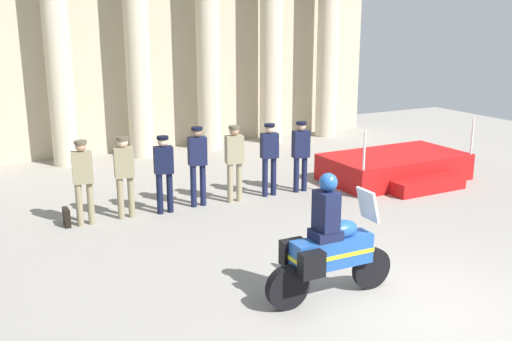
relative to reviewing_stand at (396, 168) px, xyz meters
The scene contains 12 objects.
ground_plane 6.89m from the reviewing_stand, 128.10° to the right, with size 28.00×28.00×0.00m, color gray.
colonnade_backdrop 7.87m from the reviewing_stand, 121.74° to the left, with size 14.63×1.57×7.04m.
reviewing_stand is the anchor object (origin of this frame).
officer_in_row_0 7.61m from the reviewing_stand, behind, with size 0.41×0.27×1.69m.
officer_in_row_1 6.80m from the reviewing_stand, behind, with size 0.41×0.27×1.68m.
officer_in_row_2 6.00m from the reviewing_stand, behind, with size 0.41×0.27×1.63m.
officer_in_row_3 5.23m from the reviewing_stand, behind, with size 0.41×0.27×1.73m.
officer_in_row_4 4.40m from the reviewing_stand, behind, with size 0.41×0.27×1.71m.
officer_in_row_5 3.52m from the reviewing_stand, behind, with size 0.41×0.27×1.67m.
officer_in_row_6 2.74m from the reviewing_stand, behind, with size 0.41×0.27×1.65m.
motorcycle_with_rider 6.88m from the reviewing_stand, 139.09° to the right, with size 2.09×0.71×1.90m.
briefcase_on_ground 7.94m from the reviewing_stand, behind, with size 0.10×0.32×0.36m, color black.
Camera 1 is at (-5.52, -5.53, 4.00)m, focal length 41.41 mm.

